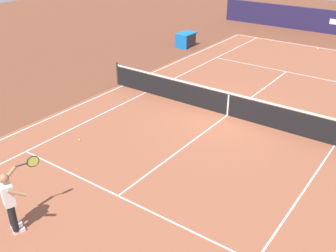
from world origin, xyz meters
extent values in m
plane|color=brown|center=(0.00, 0.00, 0.00)|extent=(60.00, 60.00, 0.00)
cube|color=#935138|center=(0.00, 0.00, 0.00)|extent=(24.20, 11.40, 0.00)
cube|color=white|center=(-11.90, 0.00, 0.00)|extent=(0.05, 11.00, 0.01)
cube|color=white|center=(0.00, -5.50, 0.00)|extent=(23.80, 0.05, 0.01)
cube|color=white|center=(0.00, -4.11, 0.00)|extent=(23.80, 0.05, 0.01)
cube|color=white|center=(0.00, 4.11, 0.00)|extent=(23.80, 0.05, 0.01)
cube|color=white|center=(6.40, 0.00, 0.00)|extent=(0.05, 8.22, 0.01)
cube|color=white|center=(-6.40, 0.00, 0.00)|extent=(0.05, 8.22, 0.01)
cube|color=white|center=(0.00, 0.00, 0.00)|extent=(12.80, 0.05, 0.01)
cube|color=white|center=(-11.75, 0.00, 0.00)|extent=(0.30, 0.05, 0.01)
cylinder|color=#2D2D33|center=(0.00, -5.80, 0.54)|extent=(0.10, 0.10, 1.08)
cube|color=black|center=(0.00, 0.00, 0.44)|extent=(0.02, 11.60, 0.88)
cube|color=white|center=(0.00, 0.00, 0.95)|extent=(0.04, 11.60, 0.06)
cube|color=white|center=(0.00, 0.00, 0.44)|extent=(0.04, 0.06, 0.88)
cylinder|color=black|center=(8.93, -1.01, 0.45)|extent=(0.15, 0.15, 0.74)
cube|color=white|center=(8.88, -0.99, 0.04)|extent=(0.30, 0.20, 0.09)
cylinder|color=black|center=(8.85, -1.24, 0.45)|extent=(0.15, 0.15, 0.74)
cube|color=white|center=(8.80, -1.22, 0.04)|extent=(0.30, 0.20, 0.09)
cube|color=white|center=(8.89, -1.12, 1.10)|extent=(0.35, 0.44, 0.56)
sphere|color=#9E704C|center=(8.89, -1.12, 1.53)|extent=(0.23, 0.23, 0.23)
cylinder|color=#9E704C|center=(8.82, -0.80, 1.23)|extent=(0.38, 0.33, 0.26)
cylinder|color=#9E704C|center=(8.64, -1.33, 1.43)|extent=(0.42, 0.10, 0.30)
cylinder|color=#232326|center=(8.32, -1.28, 1.54)|extent=(0.28, 0.13, 0.04)
torus|color=#232326|center=(8.05, -1.18, 1.54)|extent=(0.30, 0.13, 0.31)
cylinder|color=#C6D84C|center=(8.05, -1.18, 1.54)|extent=(0.26, 0.10, 0.27)
sphere|color=#CCE01E|center=(4.86, -3.21, 0.03)|extent=(0.07, 0.07, 0.07)
cube|color=#2D2D33|center=(-7.35, -6.79, 0.40)|extent=(1.10, 0.70, 0.80)
cube|color=blue|center=(-7.35, -6.79, 0.82)|extent=(1.24, 0.84, 0.06)
cube|color=blue|center=(-6.75, -6.79, 0.42)|extent=(0.06, 0.84, 0.84)
camera|label=1|loc=(12.69, 6.24, 6.66)|focal=41.75mm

